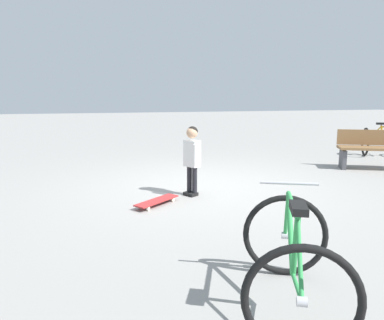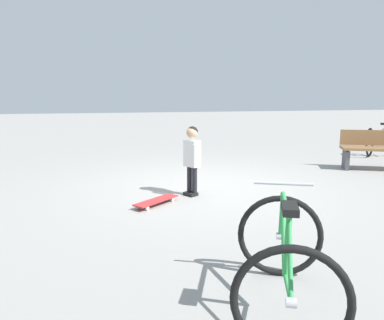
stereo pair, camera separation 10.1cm
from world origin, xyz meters
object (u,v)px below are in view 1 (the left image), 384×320
Objects in this scene: skateboard at (157,201)px; bicycle_mid at (292,259)px; child_person at (192,153)px; street_bench at (379,149)px.

bicycle_mid reaches higher than skateboard.
child_person is 4.34m from street_bench.
skateboard is (-0.38, 0.60, -0.60)m from child_person.
child_person is 0.65× the size of street_bench.
bicycle_mid is at bearing -168.48° from skateboard.
skateboard is at bearing 105.92° from street_bench.
bicycle_mid is 0.77× the size of street_bench.
skateboard is at bearing 11.52° from bicycle_mid.
child_person reaches higher than street_bench.
street_bench is (1.37, -4.82, 0.36)m from skateboard.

